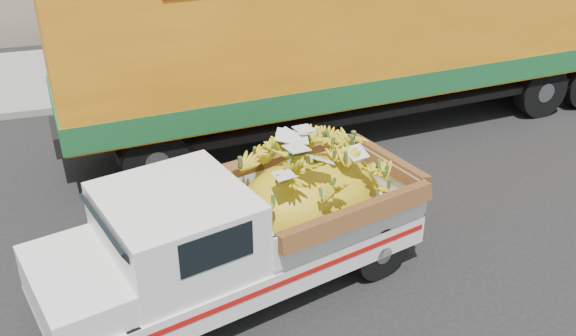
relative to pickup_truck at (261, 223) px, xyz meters
name	(u,v)px	position (x,y,z in m)	size (l,w,h in m)	color
ground	(372,271)	(1.50, -0.25, -0.92)	(100.00, 100.00, 0.00)	black
curb	(249,88)	(1.50, 6.75, -0.84)	(60.00, 0.25, 0.15)	gray
sidewalk	(230,59)	(1.50, 8.85, -0.85)	(60.00, 4.00, 0.14)	gray
pickup_truck	(261,223)	(0.00, 0.00, 0.00)	(5.15, 3.02, 1.70)	black
semi_trailer	(374,21)	(3.38, 4.31, 1.21)	(12.04, 3.64, 3.80)	black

